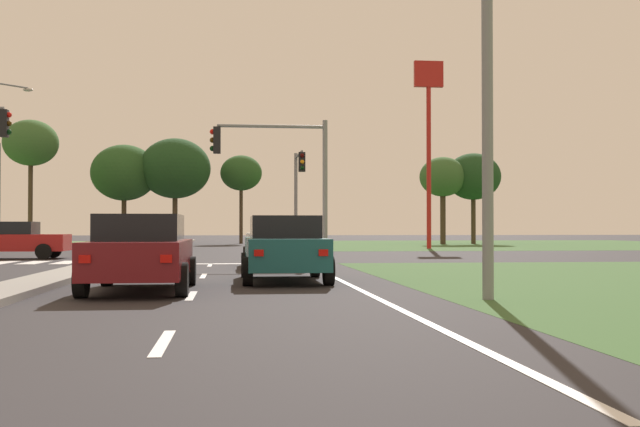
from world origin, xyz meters
The scene contains 32 objects.
ground_plane centered at (0.00, 30.00, 0.00)m, with size 200.00×200.00×0.00m, color #282628.
grass_verge_far_right centered at (25.50, 54.50, 0.00)m, with size 35.00×35.00×0.01m, color #385B2D.
median_island_near centered at (0.00, 11.00, 0.07)m, with size 1.20×22.00×0.14m, color gray.
median_island_far centered at (0.00, 55.00, 0.07)m, with size 1.20×36.00×0.14m, color gray.
lane_dash_near centered at (3.50, 4.03, 0.01)m, with size 0.14×2.00×0.01m, color silver.
lane_dash_second centered at (3.50, 10.03, 0.01)m, with size 0.14×2.00×0.01m, color silver.
lane_dash_third centered at (3.50, 16.03, 0.01)m, with size 0.14×2.00×0.01m, color silver.
lane_dash_fourth centered at (3.50, 22.03, 0.01)m, with size 0.14×2.00×0.01m, color silver.
edge_line_right centered at (6.85, 12.00, 0.01)m, with size 0.14×24.00×0.01m, color silver.
stop_bar_near centered at (3.80, 23.00, 0.01)m, with size 6.40×0.50×0.01m, color silver.
crosswalk_bar_third centered at (-4.10, 24.80, 0.01)m, with size 0.70×2.80×0.01m, color silver.
crosswalk_bar_fourth centered at (-2.95, 24.80, 0.01)m, with size 0.70×2.80×0.01m, color silver.
crosswalk_bar_fifth centered at (-1.80, 24.80, 0.01)m, with size 0.70×2.80×0.01m, color silver.
crosswalk_bar_sixth centered at (-0.65, 24.80, 0.01)m, with size 0.70×2.80×0.01m, color silver.
crosswalk_bar_seventh centered at (0.50, 24.80, 0.01)m, with size 0.70×2.80×0.01m, color silver.
car_teal_near centered at (5.49, 13.86, 0.79)m, with size 2.01×4.56×1.55m.
car_maroon_second centered at (2.44, 11.24, 0.79)m, with size 2.02×4.64×1.54m.
car_white_third centered at (5.66, 20.51, 0.82)m, with size 2.09×4.28×1.62m.
car_navy_fourth centered at (-2.23, 50.74, 0.81)m, with size 2.03×4.36×1.59m.
car_red_fifth centered at (-4.69, 28.70, 0.78)m, with size 4.22×2.02×1.53m.
car_silver_eighth centered at (-2.30, 57.16, 0.77)m, with size 1.98×4.61×1.50m.
traffic_signal_far_right centered at (7.60, 35.13, 3.59)m, with size 0.32×4.02×5.24m.
traffic_signal_near_right centered at (6.03, 23.40, 3.57)m, with size 4.25×0.32×5.19m.
street_lamp_near centered at (8.74, 8.87, 5.03)m, with size 0.60×2.18×8.99m.
pedestrian_at_median centered at (0.00, 43.35, 1.16)m, with size 0.34×0.34×1.69m.
fastfood_pole_sign centered at (16.23, 42.08, 8.41)m, with size 1.80×0.40×11.53m.
treeline_second centered at (-10.36, 53.97, 7.41)m, with size 3.95×3.95×9.15m.
treeline_third centered at (-4.17, 57.47, 5.56)m, with size 5.14×5.14×7.77m.
treeline_fourth centered at (-0.21, 57.11, 5.90)m, with size 5.53×5.53×8.27m.
treeline_fifth centered at (4.94, 58.39, 5.66)m, with size 3.35×3.35×7.12m.
treeline_sixth centered at (23.29, 55.54, 5.33)m, with size 4.36×4.36×7.21m.
treeline_seventh centered at (20.67, 55.05, 5.23)m, with size 3.65×3.65×6.84m.
Camera 1 is at (4.26, -4.75, 1.27)m, focal length 43.89 mm.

